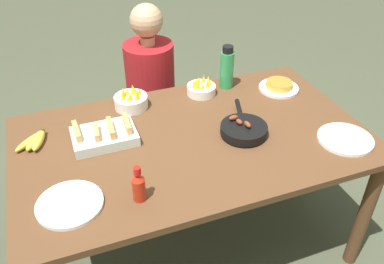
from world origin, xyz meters
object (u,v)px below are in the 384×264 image
object	(u,v)px
empty_plate_near_front	(70,204)
fruit_bowl_citrus	(131,100)
person_figure	(153,107)
empty_plate_far_left	(345,139)
frittata_plate_center	(279,86)
fruit_bowl_mango	(201,88)
skillet	(243,129)
melon_tray	(104,135)
banana_bunch	(35,140)
hot_sauce_bottle	(139,186)
water_bottle	(227,68)

from	to	relation	value
empty_plate_near_front	fruit_bowl_citrus	distance (m)	0.75
person_figure	empty_plate_near_front	bearing A→B (deg)	-121.32
fruit_bowl_citrus	person_figure	distance (m)	0.53
empty_plate_far_left	person_figure	size ratio (longest dim) A/B	0.22
frittata_plate_center	fruit_bowl_mango	bearing A→B (deg)	165.33
skillet	empty_plate_near_front	size ratio (longest dim) A/B	1.38
melon_tray	empty_plate_near_front	xyz separation A→B (m)	(-0.21, -0.38, -0.02)
melon_tray	skillet	bearing A→B (deg)	-16.01
banana_bunch	hot_sauce_bottle	xyz separation A→B (m)	(0.37, -0.53, 0.05)
banana_bunch	hot_sauce_bottle	distance (m)	0.65
banana_bunch	hot_sauce_bottle	bearing A→B (deg)	-55.12
skillet	frittata_plate_center	distance (m)	0.51
empty_plate_near_front	empty_plate_far_left	bearing A→B (deg)	-1.19
fruit_bowl_mango	hot_sauce_bottle	bearing A→B (deg)	-128.00
water_bottle	hot_sauce_bottle	size ratio (longest dim) A/B	1.54
melon_tray	person_figure	bearing A→B (deg)	57.38
banana_bunch	fruit_bowl_mango	xyz separation A→B (m)	(0.91, 0.16, 0.02)
frittata_plate_center	fruit_bowl_citrus	size ratio (longest dim) A/B	1.28
empty_plate_near_front	fruit_bowl_mango	world-z (taller)	fruit_bowl_mango
empty_plate_near_front	fruit_bowl_mango	bearing A→B (deg)	38.01
empty_plate_near_front	hot_sauce_bottle	size ratio (longest dim) A/B	1.61
melon_tray	water_bottle	xyz separation A→B (m)	(0.76, 0.28, 0.09)
fruit_bowl_mango	banana_bunch	bearing A→B (deg)	-169.89
banana_bunch	skillet	size ratio (longest dim) A/B	0.46
skillet	hot_sauce_bottle	bearing A→B (deg)	131.69
water_bottle	melon_tray	bearing A→B (deg)	-160.05
skillet	hot_sauce_bottle	distance (m)	0.64
frittata_plate_center	water_bottle	distance (m)	0.32
skillet	empty_plate_far_left	xyz separation A→B (m)	(0.43, -0.22, -0.02)
frittata_plate_center	empty_plate_far_left	xyz separation A→B (m)	(0.04, -0.54, -0.01)
empty_plate_near_front	water_bottle	bearing A→B (deg)	33.96
skillet	hot_sauce_bottle	xyz separation A→B (m)	(-0.59, -0.25, 0.04)
water_bottle	hot_sauce_bottle	distance (m)	1.00
hot_sauce_bottle	water_bottle	bearing A→B (deg)	45.39
banana_bunch	empty_plate_far_left	bearing A→B (deg)	-19.65
empty_plate_near_front	empty_plate_far_left	distance (m)	1.29
fruit_bowl_mango	water_bottle	world-z (taller)	water_bottle
banana_bunch	empty_plate_near_front	world-z (taller)	banana_bunch
melon_tray	empty_plate_near_front	world-z (taller)	melon_tray
fruit_bowl_mango	water_bottle	xyz separation A→B (m)	(0.17, 0.02, 0.08)
banana_bunch	fruit_bowl_mango	distance (m)	0.92
melon_tray	fruit_bowl_mango	bearing A→B (deg)	22.94
water_bottle	empty_plate_near_front	bearing A→B (deg)	-146.04
frittata_plate_center	hot_sauce_bottle	xyz separation A→B (m)	(-0.97, -0.58, 0.05)
skillet	water_bottle	xyz separation A→B (m)	(0.12, 0.46, 0.09)
melon_tray	person_figure	xyz separation A→B (m)	(0.40, 0.63, -0.30)
fruit_bowl_mango	frittata_plate_center	bearing A→B (deg)	-14.67
frittata_plate_center	water_bottle	xyz separation A→B (m)	(-0.27, 0.14, 0.10)
fruit_bowl_citrus	hot_sauce_bottle	world-z (taller)	hot_sauce_bottle
person_figure	banana_bunch	bearing A→B (deg)	-142.93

